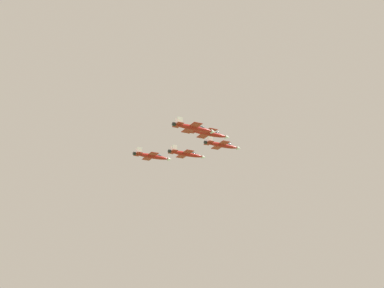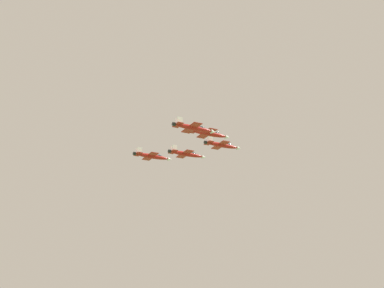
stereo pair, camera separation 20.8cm
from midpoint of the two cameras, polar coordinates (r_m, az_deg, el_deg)
name	(u,v)px [view 1 (the left image)]	position (r m, az deg, el deg)	size (l,w,h in m)	color
jet_lead	(222,145)	(243.36, 3.05, -0.11)	(11.48, 17.84, 3.83)	red
jet_left_wingman	(186,154)	(245.64, -0.59, -1.02)	(11.64, 18.16, 3.88)	red
jet_right_wingman	(209,133)	(229.33, 1.68, 1.10)	(12.10, 18.89, 4.04)	red
jet_left_outer	(152,156)	(249.93, -4.13, -1.24)	(11.77, 18.34, 3.93)	red
jet_right_outer	(194,128)	(214.31, 0.13, 1.67)	(11.79, 18.39, 3.93)	red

